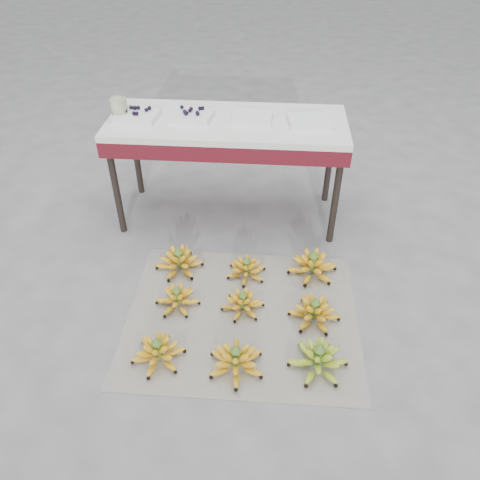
# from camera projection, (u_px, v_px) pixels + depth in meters

# --- Properties ---
(ground) EXTENTS (60.00, 60.00, 0.00)m
(ground) POSITION_uv_depth(u_px,v_px,m) (238.00, 317.00, 2.55)
(ground) COLOR #5B5B5D
(ground) RESTS_ON ground
(newspaper_mat) EXTENTS (1.26, 1.06, 0.01)m
(newspaper_mat) POSITION_uv_depth(u_px,v_px,m) (242.00, 316.00, 2.56)
(newspaper_mat) COLOR silver
(newspaper_mat) RESTS_ON ground
(bunch_front_left) EXTENTS (0.28, 0.28, 0.16)m
(bunch_front_left) POSITION_uv_depth(u_px,v_px,m) (158.00, 352.00, 2.29)
(bunch_front_left) COLOR yellow
(bunch_front_left) RESTS_ON newspaper_mat
(bunch_front_center) EXTENTS (0.35, 0.35, 0.17)m
(bunch_front_center) POSITION_uv_depth(u_px,v_px,m) (236.00, 360.00, 2.25)
(bunch_front_center) COLOR yellow
(bunch_front_center) RESTS_ON newspaper_mat
(bunch_front_right) EXTENTS (0.30, 0.30, 0.17)m
(bunch_front_right) POSITION_uv_depth(u_px,v_px,m) (318.00, 359.00, 2.25)
(bunch_front_right) COLOR #66941E
(bunch_front_right) RESTS_ON newspaper_mat
(bunch_mid_left) EXTENTS (0.25, 0.25, 0.15)m
(bunch_mid_left) POSITION_uv_depth(u_px,v_px,m) (177.00, 299.00, 2.59)
(bunch_mid_left) COLOR yellow
(bunch_mid_left) RESTS_ON newspaper_mat
(bunch_mid_center) EXTENTS (0.24, 0.24, 0.14)m
(bunch_mid_center) POSITION_uv_depth(u_px,v_px,m) (243.00, 303.00, 2.56)
(bunch_mid_center) COLOR yellow
(bunch_mid_center) RESTS_ON newspaper_mat
(bunch_mid_right) EXTENTS (0.35, 0.35, 0.16)m
(bunch_mid_right) POSITION_uv_depth(u_px,v_px,m) (314.00, 312.00, 2.50)
(bunch_mid_right) COLOR yellow
(bunch_mid_right) RESTS_ON newspaper_mat
(bunch_back_left) EXTENTS (0.28, 0.28, 0.17)m
(bunch_back_left) POSITION_uv_depth(u_px,v_px,m) (179.00, 262.00, 2.82)
(bunch_back_left) COLOR yellow
(bunch_back_left) RESTS_ON newspaper_mat
(bunch_back_center) EXTENTS (0.31, 0.31, 0.14)m
(bunch_back_center) POSITION_uv_depth(u_px,v_px,m) (246.00, 269.00, 2.78)
(bunch_back_center) COLOR yellow
(bunch_back_center) RESTS_ON newspaper_mat
(bunch_back_right) EXTENTS (0.35, 0.35, 0.18)m
(bunch_back_right) POSITION_uv_depth(u_px,v_px,m) (312.00, 266.00, 2.79)
(bunch_back_right) COLOR yellow
(bunch_back_right) RESTS_ON newspaper_mat
(vendor_table) EXTENTS (1.48, 0.59, 0.71)m
(vendor_table) POSITION_uv_depth(u_px,v_px,m) (227.00, 132.00, 2.93)
(vendor_table) COLOR black
(vendor_table) RESTS_ON ground
(tray_far_left) EXTENTS (0.28, 0.21, 0.07)m
(tray_far_left) POSITION_uv_depth(u_px,v_px,m) (137.00, 116.00, 2.88)
(tray_far_left) COLOR silver
(tray_far_left) RESTS_ON vendor_table
(tray_left) EXTENTS (0.27, 0.21, 0.06)m
(tray_left) POSITION_uv_depth(u_px,v_px,m) (192.00, 115.00, 2.88)
(tray_left) COLOR silver
(tray_left) RESTS_ON vendor_table
(tray_right) EXTENTS (0.25, 0.19, 0.04)m
(tray_right) POSITION_uv_depth(u_px,v_px,m) (252.00, 117.00, 2.87)
(tray_right) COLOR silver
(tray_right) RESTS_ON vendor_table
(tray_far_right) EXTENTS (0.27, 0.21, 0.04)m
(tray_far_right) POSITION_uv_depth(u_px,v_px,m) (309.00, 121.00, 2.82)
(tray_far_right) COLOR silver
(tray_far_right) RESTS_ON vendor_table
(glass_jar) EXTENTS (0.13, 0.13, 0.13)m
(glass_jar) POSITION_uv_depth(u_px,v_px,m) (119.00, 108.00, 2.86)
(glass_jar) COLOR #DEEEBD
(glass_jar) RESTS_ON vendor_table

